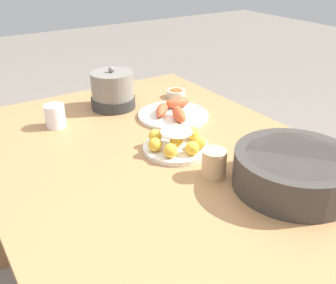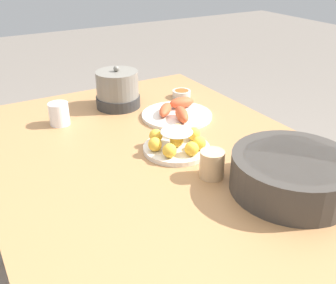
% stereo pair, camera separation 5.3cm
% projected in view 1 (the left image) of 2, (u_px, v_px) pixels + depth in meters
% --- Properties ---
extents(dining_table, '(1.44, 1.04, 0.77)m').
position_uv_depth(dining_table, '(160.00, 179.00, 1.31)').
color(dining_table, '#A87547').
rests_on(dining_table, ground_plane).
extents(cake_plate, '(0.22, 0.22, 0.08)m').
position_uv_depth(cake_plate, '(177.00, 143.00, 1.29)').
color(cake_plate, silver).
rests_on(cake_plate, dining_table).
extents(serving_bowl, '(0.34, 0.34, 0.10)m').
position_uv_depth(serving_bowl, '(295.00, 170.00, 1.08)').
color(serving_bowl, '#3D3833').
rests_on(serving_bowl, dining_table).
extents(sauce_bowl, '(0.08, 0.08, 0.03)m').
position_uv_depth(sauce_bowl, '(176.00, 93.00, 1.74)').
color(sauce_bowl, beige).
rests_on(sauce_bowl, dining_table).
extents(seafood_platter, '(0.28, 0.28, 0.06)m').
position_uv_depth(seafood_platter, '(173.00, 113.00, 1.54)').
color(seafood_platter, silver).
rests_on(seafood_platter, dining_table).
extents(cup_near, '(0.07, 0.07, 0.08)m').
position_uv_depth(cup_near, '(55.00, 116.00, 1.45)').
color(cup_near, white).
rests_on(cup_near, dining_table).
extents(cup_far, '(0.07, 0.07, 0.08)m').
position_uv_depth(cup_far, '(214.00, 163.00, 1.14)').
color(cup_far, '#DBB27F').
rests_on(cup_far, dining_table).
extents(warming_pot, '(0.18, 0.18, 0.17)m').
position_uv_depth(warming_pot, '(113.00, 90.00, 1.60)').
color(warming_pot, '#2D2D2D').
rests_on(warming_pot, dining_table).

